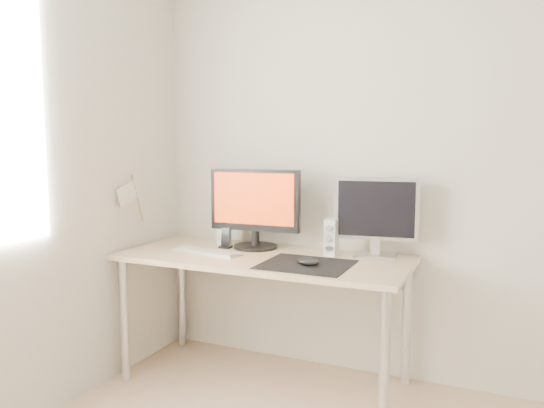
% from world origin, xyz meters
% --- Properties ---
extents(wall_back, '(3.50, 0.00, 3.50)m').
position_xyz_m(wall_back, '(0.00, 1.75, 1.25)').
color(wall_back, beige).
rests_on(wall_back, ground).
extents(mousepad, '(0.45, 0.40, 0.00)m').
position_xyz_m(mousepad, '(-0.64, 1.26, 0.73)').
color(mousepad, black).
rests_on(mousepad, desk).
extents(mouse, '(0.12, 0.07, 0.04)m').
position_xyz_m(mouse, '(-0.62, 1.23, 0.75)').
color(mouse, black).
rests_on(mouse, mousepad).
extents(desk, '(1.60, 0.70, 0.73)m').
position_xyz_m(desk, '(-0.93, 1.38, 0.65)').
color(desk, '#D1B587').
rests_on(desk, ground).
extents(main_monitor, '(0.55, 0.27, 0.47)m').
position_xyz_m(main_monitor, '(-1.06, 1.54, 0.98)').
color(main_monitor, black).
rests_on(main_monitor, desk).
extents(second_monitor, '(0.45, 0.19, 0.43)m').
position_xyz_m(second_monitor, '(-0.36, 1.60, 0.97)').
color(second_monitor, '#BABABC').
rests_on(second_monitor, desk).
extents(speaker_left, '(0.07, 0.08, 0.20)m').
position_xyz_m(speaker_left, '(-1.28, 1.56, 0.83)').
color(speaker_left, silver).
rests_on(speaker_left, desk).
extents(speaker_right, '(0.07, 0.08, 0.20)m').
position_xyz_m(speaker_right, '(-0.59, 1.53, 0.83)').
color(speaker_right, white).
rests_on(speaker_right, desk).
extents(keyboard, '(0.43, 0.17, 0.02)m').
position_xyz_m(keyboard, '(-1.25, 1.30, 0.74)').
color(keyboard, silver).
rests_on(keyboard, desk).
extents(phone_dock, '(0.07, 0.06, 0.12)m').
position_xyz_m(phone_dock, '(-1.22, 1.47, 0.77)').
color(phone_dock, black).
rests_on(phone_dock, desk).
extents(pennant, '(0.01, 0.23, 0.29)m').
position_xyz_m(pennant, '(-1.72, 1.24, 1.05)').
color(pennant, '#A57F54').
rests_on(pennant, wall_left).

